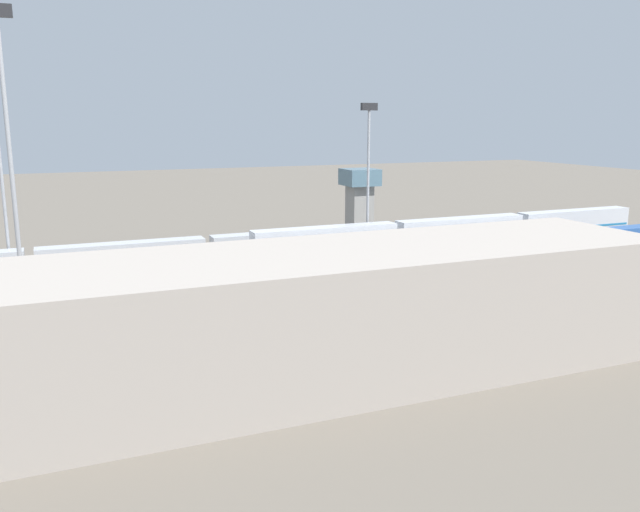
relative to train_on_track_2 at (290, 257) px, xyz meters
The scene contains 14 objects.
ground_plane 3.59m from the train_on_track_2, behind, with size 400.00×400.00×0.00m, color #60594F.
track_bed_0 10.61m from the train_on_track_2, 106.52° to the right, with size 140.00×2.80×0.12m, color #3D3833.
track_bed_1 6.13m from the train_on_track_2, 120.67° to the right, with size 140.00×2.80×0.12m, color #4C443D.
track_bed_2 3.55m from the train_on_track_2, behind, with size 140.00×2.80×0.12m, color #4C443D.
track_bed_3 6.13m from the train_on_track_2, 120.67° to the left, with size 140.00×2.80×0.12m, color #4C443D.
track_bed_4 10.61m from the train_on_track_2, 106.52° to the left, with size 140.00×2.80×0.12m, color #3D3833.
train_on_track_2 is the anchor object (origin of this frame).
train_on_track_1 32.14m from the train_on_track_2, behind, with size 71.40×3.06×5.00m.
train_on_track_4 10.13m from the train_on_track_2, 80.88° to the left, with size 139.00×3.06×4.40m.
train_on_track_0 10.37m from the train_on_track_2, 105.43° to the right, with size 119.80×3.00×3.80m.
light_mast_1 40.20m from the train_on_track_2, 21.38° to the left, with size 2.80×0.70×31.48m.
light_mast_2 26.63m from the train_on_track_2, 144.70° to the right, with size 2.80×0.70×23.58m.
maintenance_shed 38.57m from the train_on_track_2, 75.08° to the left, with size 59.15×14.79×10.62m, color #9E9389.
control_tower 32.52m from the train_on_track_2, 133.63° to the right, with size 6.00×6.00×12.15m.
Camera 1 is at (33.33, 83.69, 20.86)m, focal length 36.48 mm.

